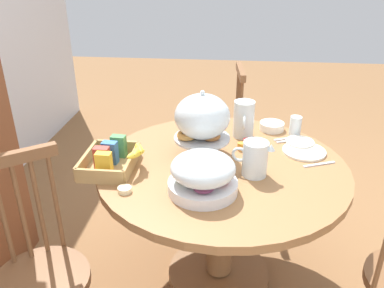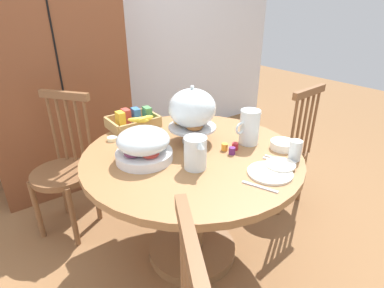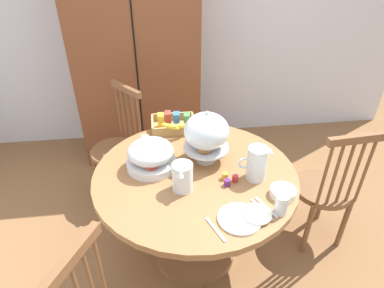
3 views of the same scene
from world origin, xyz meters
TOP-DOWN VIEW (x-y plane):
  - ground_plane at (0.00, 0.00)m, footprint 10.00×10.00m
  - wall_back at (0.00, 1.83)m, footprint 4.80×0.06m
  - wooden_armoire at (-0.45, 1.50)m, footprint 1.18×0.60m
  - dining_table at (-0.10, 0.06)m, footprint 1.21×1.21m
  - windsor_chair_near_window at (-0.64, 0.79)m, footprint 0.47×0.47m
  - windsor_chair_facing_door at (0.80, 0.11)m, footprint 0.40×0.40m
  - pastry_stand_with_dome at (-0.02, 0.17)m, footprint 0.28×0.28m
  - fruit_platter_covered at (-0.36, 0.14)m, footprint 0.30×0.30m
  - orange_juice_pitcher at (-0.19, -0.09)m, footprint 0.12×0.20m
  - milk_pitcher at (0.24, -0.04)m, footprint 0.20×0.11m
  - cereal_basket at (-0.19, 0.58)m, footprint 0.32×0.30m
  - china_plate_large at (0.06, -0.35)m, footprint 0.22×0.22m
  - china_plate_small at (0.15, -0.34)m, footprint 0.15×0.15m
  - cereal_bowl at (0.34, -0.21)m, footprint 0.14×0.14m
  - drinking_glass at (0.28, -0.33)m, footprint 0.06×0.06m
  - butter_dish at (-0.40, 0.47)m, footprint 0.06×0.06m
  - jam_jar_strawberry at (0.11, -0.06)m, footprint 0.04×0.04m
  - jam_jar_apricot at (0.06, -0.03)m, footprint 0.04×0.04m
  - jam_jar_grape at (0.06, -0.09)m, footprint 0.04×0.04m
  - table_knife at (0.19, -0.30)m, footprint 0.08×0.16m
  - dinner_fork at (0.22, -0.29)m, footprint 0.08×0.16m
  - soup_spoon at (-0.07, -0.41)m, footprint 0.08×0.16m

SIDE VIEW (x-z plane):
  - ground_plane at x=0.00m, z-range 0.00..0.00m
  - windsor_chair_near_window at x=-0.64m, z-range -0.03..0.94m
  - windsor_chair_facing_door at x=0.80m, z-range -0.03..0.94m
  - dining_table at x=-0.10m, z-range 0.16..0.90m
  - table_knife at x=0.19m, z-range 0.74..0.75m
  - dinner_fork at x=0.22m, z-range 0.74..0.75m
  - soup_spoon at x=-0.07m, z-range 0.74..0.75m
  - china_plate_large at x=0.06m, z-range 0.74..0.75m
  - butter_dish at x=-0.40m, z-range 0.74..0.76m
  - china_plate_small at x=0.15m, z-range 0.75..0.76m
  - jam_jar_strawberry at x=0.11m, z-range 0.74..0.78m
  - jam_jar_apricot at x=0.06m, z-range 0.74..0.78m
  - jam_jar_grape at x=0.06m, z-range 0.74..0.78m
  - cereal_bowl at x=0.34m, z-range 0.74..0.78m
  - cereal_basket at x=-0.19m, z-range 0.73..0.85m
  - drinking_glass at x=0.28m, z-range 0.74..0.85m
  - orange_juice_pitcher at x=-0.19m, z-range 0.73..0.90m
  - fruit_platter_covered at x=-0.36m, z-range 0.74..0.92m
  - milk_pitcher at x=0.24m, z-range 0.73..0.93m
  - pastry_stand_with_dome at x=-0.02m, z-range 0.77..1.11m
  - wooden_armoire at x=-0.45m, z-range 0.00..1.96m
  - wall_back at x=0.00m, z-range 0.00..2.60m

